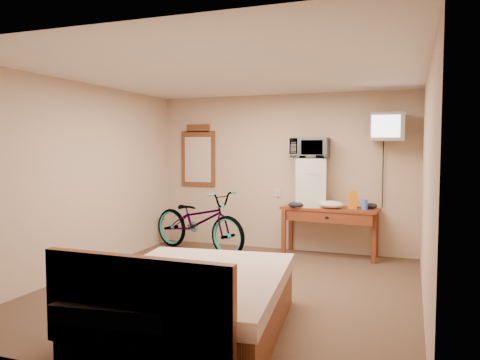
% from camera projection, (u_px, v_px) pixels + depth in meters
% --- Properties ---
extents(room, '(4.60, 4.64, 2.50)m').
position_uv_depth(room, '(231.00, 183.00, 5.40)').
color(room, '#422F21').
rests_on(room, ground).
extents(desk, '(1.48, 0.69, 0.75)m').
position_uv_depth(desk, '(330.00, 215.00, 7.04)').
color(desk, maroon).
rests_on(desk, floor).
extents(mini_fridge, '(0.55, 0.54, 0.74)m').
position_uv_depth(mini_fridge, '(310.00, 182.00, 7.18)').
color(mini_fridge, white).
rests_on(mini_fridge, desk).
extents(microwave, '(0.58, 0.40, 0.31)m').
position_uv_depth(microwave, '(310.00, 148.00, 7.14)').
color(microwave, white).
rests_on(microwave, mini_fridge).
extents(snack_bag, '(0.14, 0.09, 0.26)m').
position_uv_depth(snack_bag, '(353.00, 200.00, 6.89)').
color(snack_bag, orange).
rests_on(snack_bag, desk).
extents(blue_cup, '(0.09, 0.09, 0.15)m').
position_uv_depth(blue_cup, '(365.00, 205.00, 6.79)').
color(blue_cup, '#3F6FD6').
rests_on(blue_cup, desk).
extents(cloth_cream, '(0.37, 0.29, 0.11)m').
position_uv_depth(cloth_cream, '(332.00, 205.00, 6.95)').
color(cloth_cream, beige).
rests_on(cloth_cream, desk).
extents(cloth_dark_a, '(0.24, 0.18, 0.09)m').
position_uv_depth(cloth_dark_a, '(296.00, 205.00, 7.04)').
color(cloth_dark_a, black).
rests_on(cloth_dark_a, desk).
extents(cloth_dark_b, '(0.18, 0.15, 0.08)m').
position_uv_depth(cloth_dark_b, '(371.00, 206.00, 6.92)').
color(cloth_dark_b, black).
rests_on(cloth_dark_b, desk).
extents(crt_television, '(0.51, 0.60, 0.40)m').
position_uv_depth(crt_television, '(387.00, 127.00, 6.69)').
color(crt_television, black).
rests_on(crt_television, room).
extents(wall_mirror, '(0.62, 0.04, 1.05)m').
position_uv_depth(wall_mirror, '(198.00, 156.00, 8.03)').
color(wall_mirror, brown).
rests_on(wall_mirror, room).
extents(bicycle, '(1.98, 1.21, 0.98)m').
position_uv_depth(bicycle, '(199.00, 221.00, 7.41)').
color(bicycle, black).
rests_on(bicycle, floor).
extents(bed, '(1.78, 2.21, 0.90)m').
position_uv_depth(bed, '(192.00, 302.00, 4.13)').
color(bed, brown).
rests_on(bed, floor).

